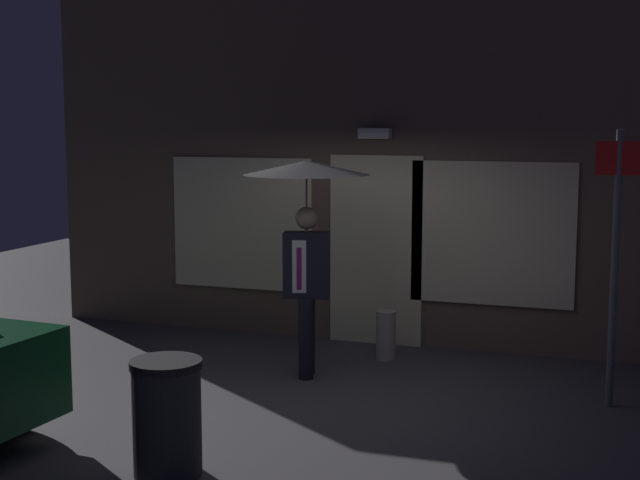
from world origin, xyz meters
The scene contains 6 objects.
ground_plane centered at (0.00, 0.00, 0.00)m, with size 18.00×18.00×0.00m, color #423F44.
building_facade centered at (0.00, 2.34, 2.03)m, with size 8.37×0.48×4.11m.
person_with_umbrella centered at (-0.29, 0.62, 1.72)m, with size 1.27×1.27×2.20m.
street_sign_post centered at (2.66, 0.60, 1.42)m, with size 0.40×0.07×2.52m.
sidewalk_bollard centered at (0.31, 1.51, 0.27)m, with size 0.21×0.21×0.54m, color #B2A899.
trash_bin centered at (-0.37, -2.15, 0.44)m, with size 0.53×0.53×0.87m.
Camera 1 is at (2.79, -7.81, 2.60)m, focal length 50.67 mm.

